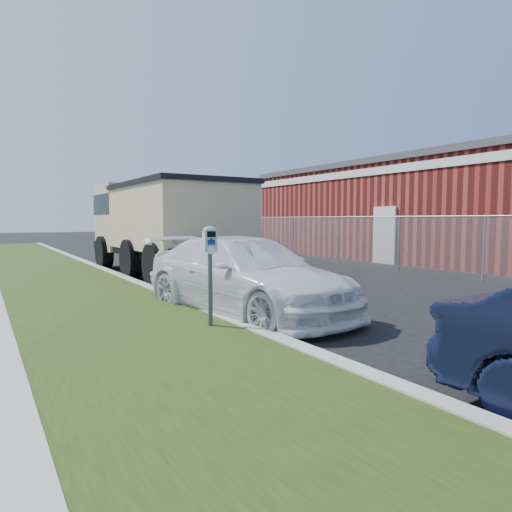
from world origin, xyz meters
TOP-DOWN VIEW (x-y plane):
  - ground at (0.00, 0.00)m, footprint 120.00×120.00m
  - streetside at (-5.57, 2.00)m, footprint 6.12×50.00m
  - chainlink_fence at (6.00, 7.00)m, footprint 0.06×30.06m
  - brick_building at (12.00, 8.00)m, footprint 9.20×14.20m
  - parking_meter at (-3.05, -0.41)m, footprint 0.22×0.16m
  - white_wagon at (-1.83, 0.68)m, footprint 2.61×5.01m
  - dump_truck at (-0.98, 7.39)m, footprint 3.07×7.46m

SIDE VIEW (x-z plane):
  - ground at x=0.00m, z-range 0.00..0.00m
  - streetside at x=-5.57m, z-range -0.01..0.14m
  - white_wagon at x=-1.83m, z-range 0.00..1.39m
  - parking_meter at x=-3.05m, z-range 0.47..1.93m
  - chainlink_fence at x=6.00m, z-range -13.74..16.26m
  - dump_truck at x=-0.98m, z-range 0.18..3.08m
  - brick_building at x=12.00m, z-range 0.04..4.21m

